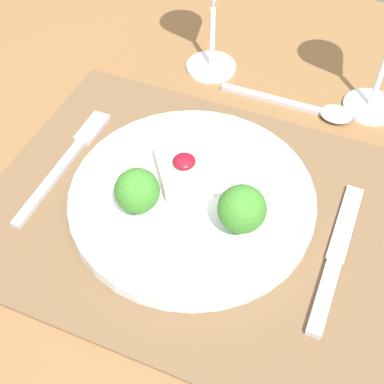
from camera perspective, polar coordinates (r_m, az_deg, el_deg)
name	(u,v)px	position (r m, az deg, el deg)	size (l,w,h in m)	color
dining_table	(193,248)	(0.69, 0.12, -6.03)	(1.50, 1.11, 0.74)	brown
placemat	(193,210)	(0.63, 0.14, -1.98)	(0.49, 0.38, 0.00)	brown
dinner_plate	(192,196)	(0.62, -0.03, -0.44)	(0.29, 0.29, 0.08)	silver
fork	(70,157)	(0.70, -12.92, 3.69)	(0.02, 0.21, 0.01)	#B2B2B7
knife	(333,264)	(0.60, 14.85, -7.48)	(0.02, 0.21, 0.01)	#B2B2B7
spoon	(315,109)	(0.77, 13.01, 8.59)	(0.19, 0.04, 0.01)	#B2B2B7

